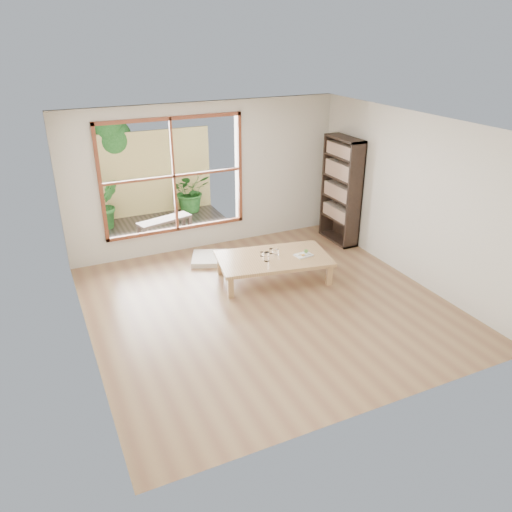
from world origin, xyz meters
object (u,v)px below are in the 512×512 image
Objects in this scene: food_tray at (304,254)px; garden_bench at (165,222)px; bookshelf at (341,191)px; low_table at (274,260)px.

food_tray is 0.25× the size of garden_bench.
bookshelf is at bearing 32.23° from food_tray.
low_table is 0.50m from food_tray.
bookshelf is 3.41m from garden_bench.
food_tray reaches higher than garden_bench.
bookshelf reaches higher than low_table.
garden_bench is at bearing 115.28° from food_tray.
low_table is at bearing -153.39° from bookshelf.
bookshelf is 1.75× the size of garden_bench.
food_tray is at bearing -6.19° from low_table.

